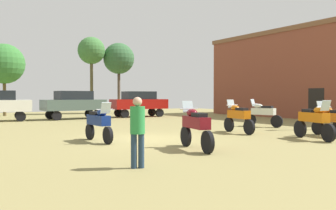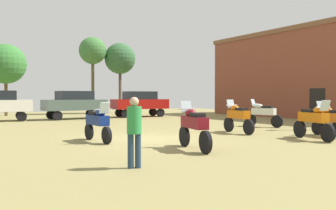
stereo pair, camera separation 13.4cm
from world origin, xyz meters
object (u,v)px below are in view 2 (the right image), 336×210
at_px(brick_building, 311,74).
at_px(person_1, 134,127).
at_px(car_4, 75,103).
at_px(tree_3, 93,51).
at_px(motorcycle_10, 194,126).
at_px(tree_2, 6,64).
at_px(motorcycle_6, 238,117).
at_px(motorcycle_8, 98,122).
at_px(motorcycle_4, 313,120).
at_px(motorcycle_9, 263,113).
at_px(tree_5, 120,59).
at_px(car_1, 140,102).
at_px(motorcycle_5, 332,119).

relative_size(brick_building, person_1, 10.02).
distance_m(car_4, tree_3, 8.34).
distance_m(motorcycle_10, tree_2, 23.41).
bearing_deg(tree_3, motorcycle_6, -91.43).
distance_m(motorcycle_8, tree_3, 20.48).
bearing_deg(tree_3, motorcycle_4, -89.38).
xyz_separation_m(brick_building, motorcycle_6, (-13.36, -5.76, -2.65)).
bearing_deg(person_1, motorcycle_9, 48.94).
bearing_deg(motorcycle_6, car_4, 110.94).
relative_size(motorcycle_9, tree_5, 0.32).
relative_size(brick_building, motorcycle_4, 7.47).
xyz_separation_m(person_1, tree_5, (10.50, 23.37, 4.20)).
bearing_deg(motorcycle_8, brick_building, -167.52).
height_order(motorcycle_4, car_4, car_4).
bearing_deg(motorcycle_9, car_1, 80.60).
bearing_deg(tree_2, brick_building, -35.93).
height_order(motorcycle_8, tree_5, tree_5).
distance_m(car_1, car_4, 5.16).
bearing_deg(motorcycle_6, motorcycle_5, -46.55).
bearing_deg(motorcycle_8, car_4, -106.48).
relative_size(motorcycle_9, motorcycle_10, 0.94).
bearing_deg(tree_3, motorcycle_10, -102.85).
height_order(tree_3, tree_5, tree_3).
xyz_separation_m(motorcycle_6, tree_5, (3.13, 19.09, 4.42)).
bearing_deg(brick_building, tree_2, 144.07).
xyz_separation_m(tree_2, tree_3, (7.14, -1.02, 1.41)).
bearing_deg(brick_building, motorcycle_9, -157.33).
relative_size(motorcycle_4, tree_2, 0.37).
bearing_deg(motorcycle_5, motorcycle_4, -161.52).
bearing_deg(motorcycle_6, person_1, -142.29).
relative_size(motorcycle_5, tree_2, 0.37).
relative_size(motorcycle_9, car_4, 0.48).
relative_size(motorcycle_9, car_1, 0.47).
bearing_deg(brick_building, person_1, -154.17).
height_order(car_4, tree_2, tree_2).
xyz_separation_m(motorcycle_8, car_1, (8.37, 12.44, 0.46)).
xyz_separation_m(motorcycle_8, car_4, (3.22, 12.66, 0.46)).
height_order(car_1, tree_2, tree_2).
bearing_deg(brick_building, motorcycle_10, -154.49).
relative_size(brick_building, motorcycle_10, 7.39).
bearing_deg(motorcycle_8, motorcycle_6, 172.51).
distance_m(brick_building, tree_5, 16.90).
relative_size(motorcycle_8, motorcycle_9, 1.03).
height_order(motorcycle_5, car_1, car_1).
bearing_deg(tree_5, car_1, -100.47).
height_order(motorcycle_8, car_4, car_4).
relative_size(motorcycle_8, tree_2, 0.37).
bearing_deg(tree_5, person_1, -114.20).
bearing_deg(tree_3, car_4, -121.10).
distance_m(motorcycle_10, person_1, 3.20).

